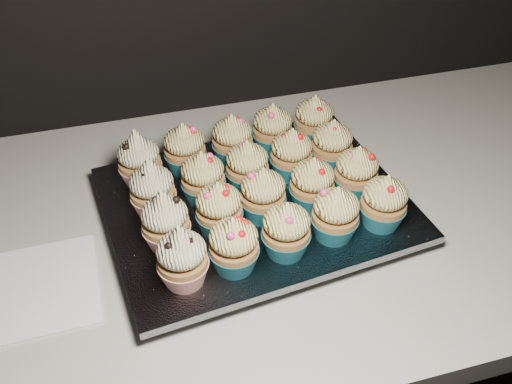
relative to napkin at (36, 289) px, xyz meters
The scene contains 25 objects.
cabinet 0.68m from the napkin, ahead, with size 2.40×0.60×0.86m, color black.
worktop 0.49m from the napkin, ahead, with size 2.44×0.64×0.04m, color beige.
napkin is the anchor object (origin of this frame).
baking_tray 0.31m from the napkin, 10.09° to the left, with size 0.38×0.29×0.02m, color black.
foil_lining 0.32m from the napkin, 10.09° to the left, with size 0.42×0.32×0.01m, color silver.
cupcake_0 0.21m from the napkin, 18.95° to the right, with size 0.06×0.06×0.10m.
cupcake_1 0.27m from the napkin, 13.17° to the right, with size 0.06×0.06×0.08m.
cupcake_2 0.33m from the napkin, ahead, with size 0.06×0.06×0.08m.
cupcake_3 0.40m from the napkin, ahead, with size 0.06×0.06×0.08m.
cupcake_4 0.47m from the napkin, ahead, with size 0.06×0.06×0.08m.
cupcake_5 0.19m from the napkin, ahead, with size 0.06×0.06×0.10m.
cupcake_6 0.26m from the napkin, ahead, with size 0.06×0.06×0.08m.
cupcake_7 0.32m from the napkin, ahead, with size 0.06×0.06×0.08m.
cupcake_8 0.39m from the napkin, ahead, with size 0.06×0.06×0.08m.
cupcake_9 0.46m from the napkin, ahead, with size 0.06×0.06×0.08m.
cupcake_10 0.20m from the napkin, 23.22° to the left, with size 0.06×0.06×0.10m.
cupcake_11 0.26m from the napkin, 18.30° to the left, with size 0.06×0.06×0.08m.
cupcake_12 0.33m from the napkin, 15.96° to the left, with size 0.06×0.06×0.08m.
cupcake_13 0.39m from the napkin, 14.66° to the left, with size 0.06×0.06×0.08m.
cupcake_14 0.46m from the napkin, 13.24° to the left, with size 0.06×0.06×0.08m.
cupcake_15 0.22m from the napkin, 41.87° to the left, with size 0.06×0.06×0.10m.
cupcake_16 0.28m from the napkin, 34.07° to the left, with size 0.06×0.06×0.08m.
cupcake_17 0.35m from the napkin, 27.64° to the left, with size 0.06×0.06×0.08m.
cupcake_18 0.41m from the napkin, 24.68° to the left, with size 0.06×0.06×0.08m.
cupcake_19 0.48m from the napkin, 21.71° to the left, with size 0.06×0.06×0.08m.
Camera 1 is at (-0.34, 1.10, 1.48)m, focal length 40.00 mm.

